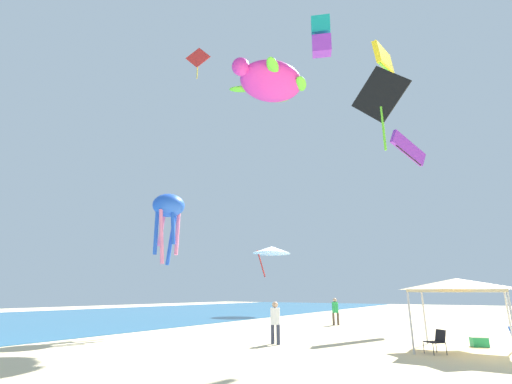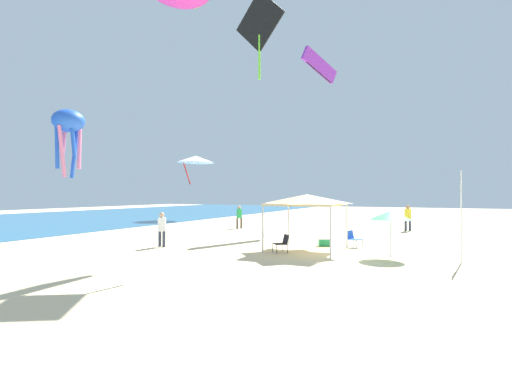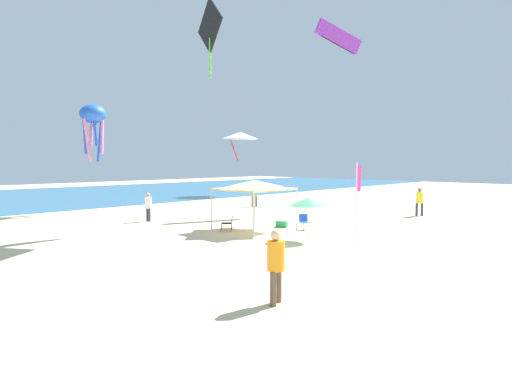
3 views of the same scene
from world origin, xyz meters
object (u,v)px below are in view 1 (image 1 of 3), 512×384
Objects in this scene: canopy_tent at (457,285)px; kite_box_teal at (321,37)px; person_near_umbrella at (275,319)px; kite_turtle_magenta at (270,82)px; cooler_box at (479,342)px; kite_delta_white at (272,250)px; kite_parafoil_yellow at (384,59)px; person_kite_handler at (335,309)px; folding_chair_right_of_tent at (437,340)px; kite_diamond_black at (380,97)px; kite_octopus_blue at (168,209)px; kite_parafoil_purple at (408,149)px; kite_diamond_red at (198,59)px.

kite_box_teal is at bearing 70.44° from canopy_tent.
kite_turtle_magenta is at bearing 131.09° from person_near_umbrella.
kite_delta_white reaches higher than cooler_box.
kite_parafoil_yellow is 4.38m from kite_box_teal.
person_kite_handler is 0.66× the size of kite_box_teal.
kite_box_teal reaches higher than kite_parafoil_yellow.
cooler_box is at bearing 112.41° from folding_chair_right_of_tent.
cooler_box is at bearing 42.89° from kite_parafoil_yellow.
kite_turtle_magenta reaches higher than kite_diamond_black.
kite_parafoil_purple is (13.86, -11.16, 6.13)m from kite_octopus_blue.
kite_box_teal is 0.75× the size of kite_parafoil_purple.
kite_diamond_red is 19.47m from kite_delta_white.
kite_octopus_blue is at bearing -157.12° from person_kite_handler.
canopy_tent is 16.36m from kite_box_teal.
kite_parafoil_purple reaches higher than cooler_box.
kite_parafoil_purple is (8.62, -14.38, -8.43)m from kite_diamond_red.
folding_chair_right_of_tent is at bearing -90.19° from person_kite_handler.
person_near_umbrella is 0.29× the size of kite_turtle_magenta.
folding_chair_right_of_tent is at bearing -29.72° from kite_delta_white.
cooler_box is 0.23× the size of kite_diamond_red.
cooler_box is at bearing 26.04° from kite_octopus_blue.
kite_delta_white is at bearing 112.14° from kite_octopus_blue.
kite_diamond_black is at bearing 14.08° from kite_octopus_blue.
kite_diamond_black is at bearing -95.07° from person_kite_handler.
kite_delta_white is at bearing 51.72° from cooler_box.
kite_parafoil_purple is (13.26, 0.92, 2.43)m from kite_diamond_black.
kite_parafoil_purple reaches higher than folding_chair_right_of_tent.
person_near_umbrella is 0.42× the size of kite_diamond_black.
kite_turtle_magenta is at bearing 165.85° from kite_parafoil_purple.
kite_parafoil_purple reaches higher than canopy_tent.
kite_parafoil_yellow is at bearing 42.61° from cooler_box.
kite_octopus_blue is at bearing -17.86° from kite_turtle_magenta.
kite_box_teal is 21.27m from kite_delta_white.
kite_parafoil_yellow reaches higher than kite_turtle_magenta.
kite_diamond_black is at bearing -33.34° from kite_diamond_red.
kite_parafoil_purple is 0.74× the size of kite_delta_white.
canopy_tent is at bearing 27.61° from kite_parafoil_yellow.
kite_parafoil_purple is at bearing 107.93° from kite_diamond_black.
kite_parafoil_purple is (13.88, -4.21, 11.84)m from person_near_umbrella.
folding_chair_right_of_tent is 0.14× the size of kite_turtle_magenta.
kite_diamond_black is at bearing 17.05° from person_near_umbrella.
kite_parafoil_purple is (3.51, -5.36, 11.82)m from person_kite_handler.
kite_parafoil_purple is at bearing 0.96° from kite_delta_white.
folding_chair_right_of_tent is at bearing 16.53° from kite_parafoil_yellow.
cooler_box is 17.01m from kite_parafoil_yellow.
canopy_tent is 11.71m from person_kite_handler.
kite_turtle_magenta is (-5.34, 1.85, 15.41)m from person_kite_handler.
cooler_box is 0.18× the size of kite_octopus_blue.
kite_parafoil_yellow is at bearing -9.57° from kite_diamond_red.
folding_chair_right_of_tent is at bearing 157.13° from cooler_box.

